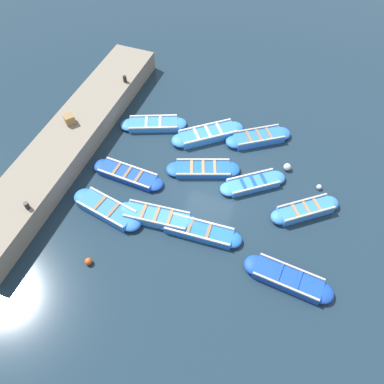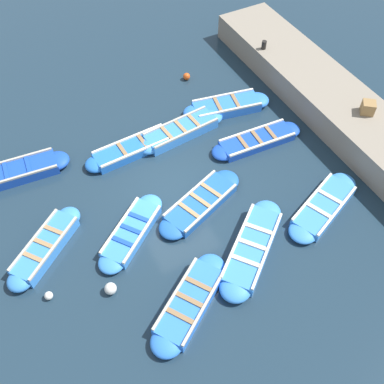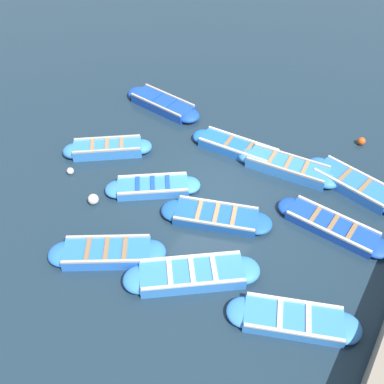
% 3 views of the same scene
% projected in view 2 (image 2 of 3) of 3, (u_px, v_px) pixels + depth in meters
% --- Properties ---
extents(ground_plane, '(120.00, 120.00, 0.00)m').
position_uv_depth(ground_plane, '(177.00, 195.00, 15.32)').
color(ground_plane, '#1C303F').
extents(boat_mid_row, '(3.69, 1.58, 0.43)m').
position_uv_depth(boat_mid_row, '(227.00, 107.00, 17.89)').
color(boat_mid_row, blue).
rests_on(boat_mid_row, ground).
extents(boat_end_of_row, '(3.62, 2.19, 0.37)m').
position_uv_depth(boat_end_of_row, '(324.00, 207.00, 14.82)').
color(boat_end_of_row, '#3884E0').
rests_on(boat_end_of_row, ground).
extents(boat_alongside, '(3.65, 3.17, 0.45)m').
position_uv_depth(boat_alongside, '(252.00, 248.00, 13.78)').
color(boat_alongside, '#3884E0').
rests_on(boat_alongside, ground).
extents(boat_centre, '(3.40, 2.69, 0.43)m').
position_uv_depth(boat_centre, '(190.00, 303.00, 12.67)').
color(boat_centre, blue).
rests_on(boat_centre, ground).
extents(boat_stern_in, '(3.68, 2.12, 0.36)m').
position_uv_depth(boat_stern_in, '(200.00, 203.00, 14.92)').
color(boat_stern_in, '#1E59AD').
rests_on(boat_stern_in, ground).
extents(boat_drifting, '(3.77, 1.20, 0.46)m').
position_uv_depth(boat_drifting, '(181.00, 131.00, 17.01)').
color(boat_drifting, '#3884E0').
rests_on(boat_drifting, ground).
extents(boat_far_corner, '(3.08, 2.61, 0.37)m').
position_uv_depth(boat_far_corner, '(132.00, 232.00, 14.19)').
color(boat_far_corner, '#3884E0').
rests_on(boat_far_corner, ground).
extents(boat_outer_right, '(3.04, 2.60, 0.46)m').
position_uv_depth(boat_outer_right, '(45.00, 247.00, 13.79)').
color(boat_outer_right, '#3884E0').
rests_on(boat_outer_right, ground).
extents(boat_tucked, '(3.79, 1.04, 0.40)m').
position_uv_depth(boat_tucked, '(133.00, 149.00, 16.46)').
color(boat_tucked, blue).
rests_on(boat_tucked, ground).
extents(boat_inner_gap, '(3.71, 1.06, 0.36)m').
position_uv_depth(boat_inner_gap, '(257.00, 141.00, 16.75)').
color(boat_inner_gap, '#1947B7').
rests_on(boat_inner_gap, ground).
extents(boat_broadside, '(3.67, 1.21, 0.43)m').
position_uv_depth(boat_broadside, '(19.00, 172.00, 15.74)').
color(boat_broadside, '#1947B7').
rests_on(boat_broadside, ground).
extents(quay_wall, '(2.48, 15.30, 1.08)m').
position_uv_depth(quay_wall, '(347.00, 116.00, 17.04)').
color(quay_wall, gray).
rests_on(quay_wall, ground).
extents(bollard_mid_north, '(0.20, 0.20, 0.35)m').
position_uv_depth(bollard_mid_north, '(264.00, 45.00, 18.71)').
color(bollard_mid_north, black).
rests_on(bollard_mid_north, quay_wall).
extents(wooden_crate, '(0.64, 0.64, 0.46)m').
position_uv_depth(wooden_crate, '(368.00, 108.00, 16.17)').
color(wooden_crate, olive).
rests_on(wooden_crate, quay_wall).
extents(buoy_orange_near, '(0.30, 0.30, 0.30)m').
position_uv_depth(buoy_orange_near, '(187.00, 76.00, 19.17)').
color(buoy_orange_near, '#E05119').
rests_on(buoy_orange_near, ground).
extents(buoy_yellow_far, '(0.25, 0.25, 0.25)m').
position_uv_depth(buoy_yellow_far, '(49.00, 296.00, 12.87)').
color(buoy_yellow_far, silver).
rests_on(buoy_yellow_far, ground).
extents(buoy_white_drifting, '(0.36, 0.36, 0.36)m').
position_uv_depth(buoy_white_drifting, '(111.00, 289.00, 12.95)').
color(buoy_white_drifting, silver).
rests_on(buoy_white_drifting, ground).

